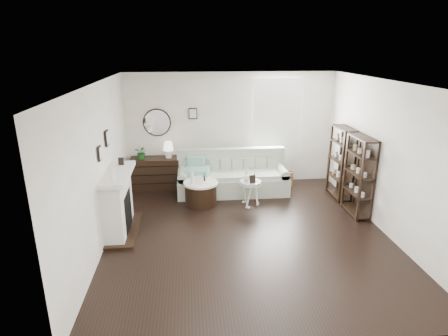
{
  "coord_description": "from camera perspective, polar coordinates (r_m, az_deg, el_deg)",
  "views": [
    {
      "loc": [
        -1.02,
        -6.07,
        3.26
      ],
      "look_at": [
        -0.35,
        0.8,
        1.01
      ],
      "focal_mm": 30.0,
      "sensor_mm": 36.0,
      "label": 1
    }
  ],
  "objects": [
    {
      "name": "pedestal_table",
      "position": [
        7.9,
        4.04,
        -2.34
      ],
      "size": [
        0.46,
        0.46,
        0.56
      ],
      "rotation": [
        0.0,
        0.0,
        -0.31
      ],
      "color": "silver",
      "rests_on": "ground"
    },
    {
      "name": "fireplace",
      "position": [
        7.04,
        -15.77,
        -5.35
      ],
      "size": [
        0.5,
        1.4,
        1.84
      ],
      "color": "white",
      "rests_on": "ground"
    },
    {
      "name": "room",
      "position": [
        9.1,
        5.69,
        7.46
      ],
      "size": [
        5.5,
        5.5,
        5.5
      ],
      "color": "black",
      "rests_on": "ground"
    },
    {
      "name": "sofa",
      "position": [
        8.72,
        1.25,
        -1.6
      ],
      "size": [
        2.53,
        0.88,
        0.98
      ],
      "color": "#AAB6A2",
      "rests_on": "ground"
    },
    {
      "name": "eiffel_ped",
      "position": [
        7.89,
        4.67,
        -1.24
      ],
      "size": [
        0.14,
        0.14,
        0.2
      ],
      "primitive_type": null,
      "rotation": [
        0.0,
        0.0,
        -0.22
      ],
      "color": "black",
      "rests_on": "pedestal_table"
    },
    {
      "name": "drum_table",
      "position": [
        8.05,
        -3.54,
        -3.83
      ],
      "size": [
        0.74,
        0.74,
        0.51
      ],
      "rotation": [
        0.0,
        0.0,
        -0.03
      ],
      "color": "black",
      "rests_on": "ground"
    },
    {
      "name": "card_frame_drum",
      "position": [
        7.75,
        -3.92,
        -1.92
      ],
      "size": [
        0.16,
        0.07,
        0.2
      ],
      "primitive_type": "cube",
      "rotation": [
        -0.21,
        0.0,
        0.07
      ],
      "color": "white",
      "rests_on": "drum_table"
    },
    {
      "name": "card_frame_ped",
      "position": [
        7.74,
        4.35,
        -1.72
      ],
      "size": [
        0.14,
        0.07,
        0.17
      ],
      "primitive_type": "cube",
      "rotation": [
        -0.21,
        0.0,
        0.18
      ],
      "color": "black",
      "rests_on": "pedestal_table"
    },
    {
      "name": "suitcase",
      "position": [
        9.19,
        8.76,
        -1.73
      ],
      "size": [
        0.56,
        0.28,
        0.35
      ],
      "primitive_type": "cube",
      "rotation": [
        0.0,
        0.0,
        0.2
      ],
      "color": "brown",
      "rests_on": "ground"
    },
    {
      "name": "table_lamp",
      "position": [
        8.86,
        -8.48,
        2.77
      ],
      "size": [
        0.32,
        0.32,
        0.39
      ],
      "primitive_type": null,
      "rotation": [
        0.0,
        0.0,
        0.39
      ],
      "color": "white",
      "rests_on": "dresser"
    },
    {
      "name": "shelf_unit_far",
      "position": [
        8.68,
        17.41,
        0.78
      ],
      "size": [
        0.3,
        0.8,
        1.6
      ],
      "color": "black",
      "rests_on": "ground"
    },
    {
      "name": "flask_ped",
      "position": [
        7.84,
        3.47,
        -1.06
      ],
      "size": [
        0.14,
        0.14,
        0.27
      ],
      "primitive_type": null,
      "color": "silver",
      "rests_on": "pedestal_table"
    },
    {
      "name": "eiffel_drum",
      "position": [
        7.98,
        -3.02,
        -1.36
      ],
      "size": [
        0.12,
        0.12,
        0.19
      ],
      "primitive_type": null,
      "rotation": [
        0.0,
        0.0,
        0.07
      ],
      "color": "black",
      "rests_on": "drum_table"
    },
    {
      "name": "shelf_unit_near",
      "position": [
        7.9,
        19.86,
        -1.16
      ],
      "size": [
        0.3,
        0.8,
        1.6
      ],
      "color": "black",
      "rests_on": "ground"
    },
    {
      "name": "bottle_drum",
      "position": [
        7.83,
        -4.92,
        -1.28
      ],
      "size": [
        0.08,
        0.08,
        0.33
      ],
      "primitive_type": "cylinder",
      "color": "silver",
      "rests_on": "drum_table"
    },
    {
      "name": "potted_plant",
      "position": [
        8.88,
        -12.45,
        2.34
      ],
      "size": [
        0.36,
        0.34,
        0.32
      ],
      "primitive_type": "imported",
      "rotation": [
        0.0,
        0.0,
        -0.4
      ],
      "color": "#195A1B",
      "rests_on": "dresser"
    },
    {
      "name": "dresser",
      "position": [
        9.05,
        -10.41,
        -0.8
      ],
      "size": [
        1.13,
        0.49,
        0.76
      ],
      "color": "black",
      "rests_on": "ground"
    },
    {
      "name": "quilt",
      "position": [
        8.46,
        -4.21,
        -0.47
      ],
      "size": [
        0.63,
        0.55,
        0.14
      ],
      "primitive_type": "cube",
      "rotation": [
        0.0,
        0.0,
        -0.19
      ],
      "color": "#268D5A",
      "rests_on": "sofa"
    }
  ]
}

